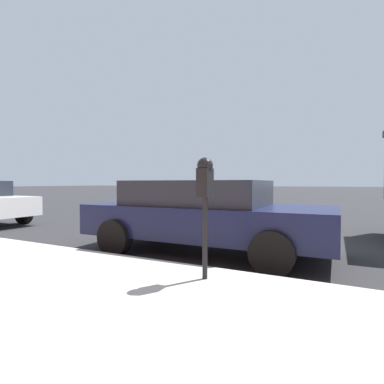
% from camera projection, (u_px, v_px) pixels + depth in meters
% --- Properties ---
extents(ground_plane, '(220.00, 220.00, 0.00)m').
position_uv_depth(ground_plane, '(230.00, 245.00, 6.25)').
color(ground_plane, '#2B2B2D').
extents(parking_meter, '(0.21, 0.19, 1.44)m').
position_uv_depth(parking_meter, '(205.00, 186.00, 3.52)').
color(parking_meter, black).
rests_on(parking_meter, sidewalk).
extents(car_navy, '(2.12, 4.48, 1.33)m').
position_uv_depth(car_navy, '(204.00, 214.00, 5.55)').
color(car_navy, '#14193D').
rests_on(car_navy, ground_plane).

